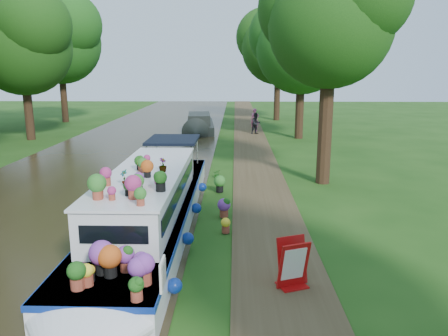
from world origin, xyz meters
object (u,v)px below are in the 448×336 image
plant_boat (148,206)px  second_boat (199,125)px  sandwich_board (293,266)px  pedestrian_dark (256,123)px  pedestrian_pink (255,120)px

plant_boat → second_boat: (-0.27, 20.95, -0.30)m
sandwich_board → plant_boat: bearing=119.6°
second_boat → pedestrian_dark: pedestrian_dark is taller
pedestrian_dark → sandwich_board: bearing=-122.7°
pedestrian_pink → pedestrian_dark: bearing=-89.5°
plant_boat → second_boat: size_ratio=1.88×
plant_boat → pedestrian_dark: plant_boat is taller
second_boat → sandwich_board: 24.23m
sandwich_board → pedestrian_pink: size_ratio=0.62×
plant_boat → pedestrian_dark: (3.92, 19.82, -0.07)m
plant_boat → pedestrian_pink: bearing=79.6°
plant_boat → sandwich_board: bearing=-38.9°
pedestrian_pink → pedestrian_dark: 1.43m
pedestrian_pink → plant_boat: bearing=-100.6°
sandwich_board → pedestrian_pink: (0.24, 24.20, 0.38)m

